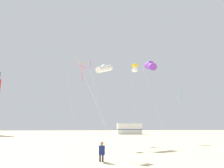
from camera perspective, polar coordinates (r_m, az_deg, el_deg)
kite_flyer_standing at (r=12.34m, az=-2.95°, el=-18.61°), size 0.34×0.51×1.16m
kite_tube_white at (r=23.29m, az=-2.22°, el=4.45°), size 2.63×2.69×9.33m
kite_diamond_orange at (r=23.25m, az=-8.99°, el=5.13°), size 2.36×2.36×9.41m
kite_box_gold at (r=30.50m, az=6.48°, el=4.56°), size 0.94×0.94×11.28m
kite_diamond_magenta at (r=28.51m, az=-6.02°, el=6.00°), size 3.33×3.24×11.57m
kite_diamond_rainbow at (r=16.19m, az=-8.09°, el=4.24°), size 3.37×3.37×6.99m
kite_diamond_cyan at (r=29.49m, az=19.20°, el=-2.40°), size 3.16×2.45×7.07m
kite_tube_violet at (r=20.37m, az=10.88°, el=5.15°), size 2.29×2.53×8.67m
rv_van_white at (r=54.47m, az=4.96°, el=-12.63°), size 6.46×2.41×2.80m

